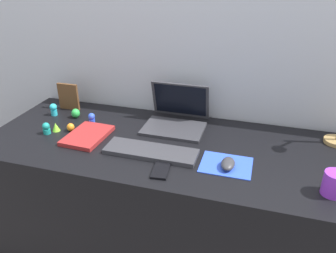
# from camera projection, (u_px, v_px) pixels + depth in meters

# --- Properties ---
(back_wall) EXTENTS (2.95, 0.05, 1.37)m
(back_wall) POSITION_uv_depth(u_px,v_px,m) (189.00, 120.00, 1.89)
(back_wall) COLOR #B2B7C1
(back_wall) RESTS_ON ground_plane
(desk) EXTENTS (1.75, 0.68, 0.74)m
(desk) POSITION_uv_depth(u_px,v_px,m) (170.00, 207.00, 1.70)
(desk) COLOR black
(desk) RESTS_ON ground_plane
(laptop) EXTENTS (0.30, 0.27, 0.21)m
(laptop) POSITION_uv_depth(u_px,v_px,m) (177.00, 116.00, 1.69)
(laptop) COLOR #333338
(laptop) RESTS_ON desk
(keyboard) EXTENTS (0.41, 0.13, 0.02)m
(keyboard) POSITION_uv_depth(u_px,v_px,m) (151.00, 151.00, 1.46)
(keyboard) COLOR #333338
(keyboard) RESTS_ON desk
(mousepad) EXTENTS (0.21, 0.17, 0.00)m
(mousepad) POSITION_uv_depth(u_px,v_px,m) (226.00, 165.00, 1.38)
(mousepad) COLOR blue
(mousepad) RESTS_ON desk
(mouse) EXTENTS (0.06, 0.10, 0.03)m
(mouse) POSITION_uv_depth(u_px,v_px,m) (228.00, 164.00, 1.35)
(mouse) COLOR #333338
(mouse) RESTS_ON mousepad
(cell_phone) EXTENTS (0.08, 0.13, 0.01)m
(cell_phone) POSITION_uv_depth(u_px,v_px,m) (161.00, 170.00, 1.34)
(cell_phone) COLOR black
(cell_phone) RESTS_ON desk
(notebook_pad) EXTENTS (0.18, 0.25, 0.02)m
(notebook_pad) POSITION_uv_depth(u_px,v_px,m) (88.00, 135.00, 1.59)
(notebook_pad) COLOR maroon
(notebook_pad) RESTS_ON desk
(picture_frame) EXTENTS (0.12, 0.02, 0.15)m
(picture_frame) POSITION_uv_depth(u_px,v_px,m) (68.00, 97.00, 1.86)
(picture_frame) COLOR brown
(picture_frame) RESTS_ON desk
(coffee_mug) EXTENTS (0.08, 0.08, 0.09)m
(coffee_mug) POSITION_uv_depth(u_px,v_px,m) (334.00, 184.00, 1.19)
(coffee_mug) COLOR purple
(coffee_mug) RESTS_ON desk
(toy_figurine_teal) EXTENTS (0.04, 0.04, 0.06)m
(toy_figurine_teal) POSITION_uv_depth(u_px,v_px,m) (46.00, 128.00, 1.62)
(toy_figurine_teal) COLOR teal
(toy_figurine_teal) RESTS_ON desk
(toy_figurine_blue) EXTENTS (0.03, 0.03, 0.06)m
(toy_figurine_blue) POSITION_uv_depth(u_px,v_px,m) (92.00, 118.00, 1.71)
(toy_figurine_blue) COLOR blue
(toy_figurine_blue) RESTS_ON desk
(toy_figurine_lime) EXTENTS (0.04, 0.04, 0.04)m
(toy_figurine_lime) POSITION_uv_depth(u_px,v_px,m) (56.00, 127.00, 1.65)
(toy_figurine_lime) COLOR #8CDB33
(toy_figurine_lime) RESTS_ON desk
(toy_figurine_green) EXTENTS (0.04, 0.04, 0.05)m
(toy_figurine_green) POSITION_uv_depth(u_px,v_px,m) (76.00, 113.00, 1.78)
(toy_figurine_green) COLOR green
(toy_figurine_green) RESTS_ON desk
(toy_figurine_orange) EXTENTS (0.04, 0.04, 0.04)m
(toy_figurine_orange) POSITION_uv_depth(u_px,v_px,m) (71.00, 127.00, 1.65)
(toy_figurine_orange) COLOR orange
(toy_figurine_orange) RESTS_ON desk
(toy_figurine_cyan) EXTENTS (0.04, 0.04, 0.07)m
(toy_figurine_cyan) POSITION_uv_depth(u_px,v_px,m) (54.00, 109.00, 1.81)
(toy_figurine_cyan) COLOR #28B7CC
(toy_figurine_cyan) RESTS_ON desk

